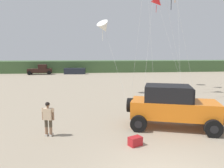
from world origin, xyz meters
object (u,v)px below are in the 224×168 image
at_px(person_watching, 48,117).
at_px(kite_green_box, 104,27).
at_px(cooler_box, 135,141).
at_px(distant_sedan, 75,71).
at_px(distant_pickup, 41,70).
at_px(jeep, 172,105).
at_px(kite_red_delta, 158,2).

distance_m(person_watching, kite_green_box, 12.97).
height_order(cooler_box, distant_sedan, distant_sedan).
height_order(person_watching, distant_pickup, distant_pickup).
height_order(cooler_box, distant_pickup, distant_pickup).
relative_size(cooler_box, distant_pickup, 0.12).
bearing_deg(distant_sedan, kite_green_box, -75.80).
bearing_deg(cooler_box, person_watching, 132.19).
bearing_deg(jeep, kite_red_delta, 74.69).
height_order(jeep, kite_green_box, kite_green_box).
relative_size(cooler_box, distant_sedan, 0.13).
height_order(distant_pickup, distant_sedan, distant_pickup).
bearing_deg(kite_green_box, cooler_box, -89.13).
bearing_deg(cooler_box, jeep, 13.53).
relative_size(jeep, person_watching, 3.00).
xyz_separation_m(distant_pickup, distant_sedan, (6.72, 0.10, -0.34)).
height_order(jeep, distant_pickup, jeep).
distance_m(cooler_box, distant_pickup, 37.28).
distance_m(person_watching, distant_sedan, 34.20).
bearing_deg(cooler_box, kite_red_delta, 43.05).
bearing_deg(person_watching, kite_green_box, 71.82).
bearing_deg(distant_pickup, kite_green_box, -65.00).
bearing_deg(kite_green_box, distant_sedan, 99.81).
xyz_separation_m(distant_pickup, kite_red_delta, (17.49, -18.59, 9.12)).
distance_m(distant_sedan, kite_red_delta, 23.55).
xyz_separation_m(person_watching, cooler_box, (3.85, -1.55, -0.75)).
relative_size(jeep, distant_pickup, 1.06).
xyz_separation_m(cooler_box, distant_pickup, (-10.90, 35.65, 0.75)).
bearing_deg(person_watching, distant_pickup, 101.69).
bearing_deg(distant_pickup, cooler_box, -72.99).
height_order(jeep, person_watching, jeep).
bearing_deg(distant_sedan, kite_red_delta, -55.66).
distance_m(jeep, distant_sedan, 34.37).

